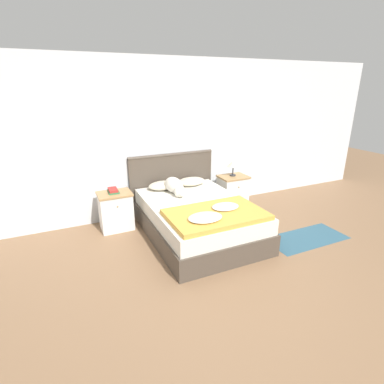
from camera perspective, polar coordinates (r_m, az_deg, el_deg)
The scene contains 13 objects.
ground_plane at distance 3.71m, azimuth 6.27°, elevation -15.33°, with size 16.00×16.00×0.00m, color #896647.
wall_back at distance 5.04m, azimuth -5.82°, elevation 9.98°, with size 9.00×0.06×2.55m.
bed at distance 4.44m, azimuth 1.08°, elevation -5.19°, with size 1.41×1.98×0.51m.
headboard at distance 5.20m, azimuth -3.78°, elevation 2.01°, with size 1.49×0.06×1.04m.
nightstand_left at distance 4.75m, azimuth -14.29°, elevation -3.51°, with size 0.50×0.39×0.59m.
nightstand_right at distance 5.48m, azimuth 7.75°, elevation 0.09°, with size 0.50×0.39×0.59m.
pillow_left at distance 4.89m, azimuth -5.56°, elevation 1.26°, with size 0.48×0.33×0.13m.
pillow_right at distance 5.07m, azimuth -0.14°, elevation 2.03°, with size 0.48×0.33×0.13m.
quilt at distance 3.87m, azimuth 4.50°, elevation -4.25°, with size 1.25×0.81×0.11m.
dog at distance 4.70m, azimuth -3.25°, elevation 1.12°, with size 0.25×0.65×0.24m.
book_stack at distance 4.67m, azimuth -14.79°, elevation 0.25°, with size 0.16×0.22×0.06m.
table_lamp at distance 5.35m, azimuth 7.86°, elevation 5.32°, with size 0.21×0.21×0.28m.
rug at distance 4.75m, azimuth 20.95°, elevation -8.20°, with size 1.20×0.56×0.00m.
Camera 1 is at (-1.62, -2.57, 2.12)m, focal length 28.00 mm.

